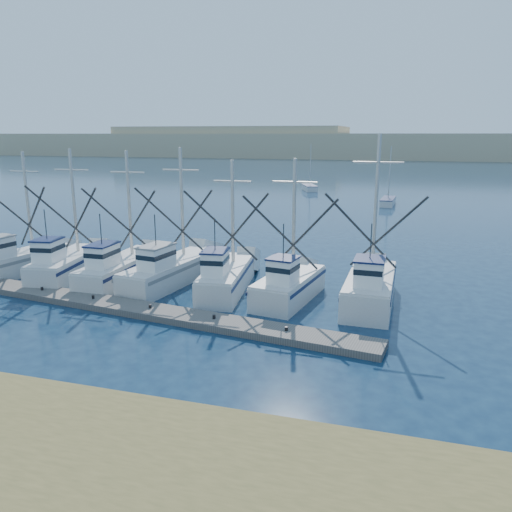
# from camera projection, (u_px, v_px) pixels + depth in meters

# --- Properties ---
(ground) EXTENTS (500.00, 500.00, 0.00)m
(ground) POSITION_uv_depth(u_px,v_px,m) (256.00, 380.00, 20.16)
(ground) COLOR #0C1E36
(ground) RESTS_ON ground
(floating_dock) EXTENTS (27.51, 5.52, 0.37)m
(floating_dock) POSITION_uv_depth(u_px,v_px,m) (136.00, 309.00, 27.88)
(floating_dock) COLOR #605C56
(floating_dock) RESTS_ON ground
(dune_ridge) EXTENTS (360.00, 60.00, 10.00)m
(dune_ridge) POSITION_uv_depth(u_px,v_px,m) (392.00, 145.00, 214.86)
(dune_ridge) COLOR tan
(dune_ridge) RESTS_ON ground
(trawler_fleet) EXTENTS (27.40, 9.63, 9.73)m
(trawler_fleet) POSITION_uv_depth(u_px,v_px,m) (177.00, 273.00, 32.18)
(trawler_fleet) COLOR silver
(trawler_fleet) RESTS_ON ground
(sailboat_near) EXTENTS (2.05, 6.14, 8.10)m
(sailboat_near) POSITION_uv_depth(u_px,v_px,m) (388.00, 202.00, 69.90)
(sailboat_near) COLOR silver
(sailboat_near) RESTS_ON ground
(sailboat_far) EXTENTS (3.69, 5.69, 8.10)m
(sailboat_far) POSITION_uv_depth(u_px,v_px,m) (310.00, 188.00, 87.86)
(sailboat_far) COLOR silver
(sailboat_far) RESTS_ON ground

